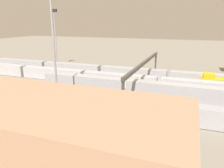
# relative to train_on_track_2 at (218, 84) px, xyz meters

# --- Properties ---
(ground_plane) EXTENTS (400.00, 400.00, 0.00)m
(ground_plane) POSITION_rel_train_on_track_2_xyz_m (24.10, 7.50, -2.16)
(ground_plane) COLOR gray
(track_bed_0) EXTENTS (140.00, 2.80, 0.12)m
(track_bed_0) POSITION_rel_train_on_track_2_xyz_m (24.10, -10.00, -2.10)
(track_bed_0) COLOR #3D3833
(track_bed_0) RESTS_ON ground_plane
(track_bed_1) EXTENTS (140.00, 2.80, 0.12)m
(track_bed_1) POSITION_rel_train_on_track_2_xyz_m (24.10, -5.00, -2.10)
(track_bed_1) COLOR #4C443D
(track_bed_1) RESTS_ON ground_plane
(track_bed_2) EXTENTS (140.00, 2.80, 0.12)m
(track_bed_2) POSITION_rel_train_on_track_2_xyz_m (24.10, -0.00, -2.10)
(track_bed_2) COLOR #3D3833
(track_bed_2) RESTS_ON ground_plane
(track_bed_3) EXTENTS (140.00, 2.80, 0.12)m
(track_bed_3) POSITION_rel_train_on_track_2_xyz_m (24.10, 5.00, -2.10)
(track_bed_3) COLOR #4C443D
(track_bed_3) RESTS_ON ground_plane
(track_bed_4) EXTENTS (140.00, 2.80, 0.12)m
(track_bed_4) POSITION_rel_train_on_track_2_xyz_m (24.10, 10.00, -2.10)
(track_bed_4) COLOR #3D3833
(track_bed_4) RESTS_ON ground_plane
(track_bed_5) EXTENTS (140.00, 2.80, 0.12)m
(track_bed_5) POSITION_rel_train_on_track_2_xyz_m (24.10, 15.00, -2.10)
(track_bed_5) COLOR #3D3833
(track_bed_5) RESTS_ON ground_plane
(track_bed_6) EXTENTS (140.00, 2.80, 0.12)m
(track_bed_6) POSITION_rel_train_on_track_2_xyz_m (24.10, 20.00, -2.10)
(track_bed_6) COLOR #3D3833
(track_bed_6) RESTS_ON ground_plane
(track_bed_7) EXTENTS (140.00, 2.80, 0.12)m
(track_bed_7) POSITION_rel_train_on_track_2_xyz_m (24.10, 25.00, -2.10)
(track_bed_7) COLOR #4C443D
(track_bed_7) RESTS_ON ground_plane
(train_on_track_2) EXTENTS (10.00, 3.00, 5.00)m
(train_on_track_2) POSITION_rel_train_on_track_2_xyz_m (0.00, 0.00, 0.00)
(train_on_track_2) COLOR gold
(train_on_track_2) RESTS_ON ground_plane
(train_on_track_5) EXTENTS (71.40, 3.00, 5.00)m
(train_on_track_5) POSITION_rel_train_on_track_2_xyz_m (11.10, 15.00, 0.46)
(train_on_track_5) COLOR #B7BABF
(train_on_track_5) RESTS_ON ground_plane
(train_on_track_7) EXTENTS (90.60, 3.00, 4.40)m
(train_on_track_7) POSITION_rel_train_on_track_2_xyz_m (20.88, 25.00, -0.07)
(train_on_track_7) COLOR black
(train_on_track_7) RESTS_ON ground_plane
(train_on_track_1) EXTENTS (95.60, 3.00, 3.80)m
(train_on_track_1) POSITION_rel_train_on_track_2_xyz_m (38.67, -5.00, -0.14)
(train_on_track_1) COLOR #B7BABF
(train_on_track_1) RESTS_ON ground_plane
(train_on_track_3) EXTENTS (114.80, 3.00, 4.40)m
(train_on_track_3) POSITION_rel_train_on_track_2_xyz_m (29.52, 5.00, -0.08)
(train_on_track_3) COLOR #285193
(train_on_track_3) RESTS_ON ground_plane
(light_mast_0) EXTENTS (2.80, 0.70, 24.33)m
(light_mast_0) POSITION_rel_train_on_track_2_xyz_m (63.14, -13.62, 13.59)
(light_mast_0) COLOR #9EA0A5
(light_mast_0) RESTS_ON ground_plane
(light_mast_1) EXTENTS (2.80, 0.70, 27.24)m
(light_mast_1) POSITION_rel_train_on_track_2_xyz_m (35.49, 27.26, 15.20)
(light_mast_1) COLOR #9EA0A5
(light_mast_1) RESTS_ON ground_plane
(signal_gantry) EXTENTS (0.70, 40.00, 8.80)m
(signal_gantry) POSITION_rel_train_on_track_2_xyz_m (20.04, 7.50, 5.58)
(signal_gantry) COLOR #4C4742
(signal_gantry) RESTS_ON ground_plane
(maintenance_shed) EXTENTS (39.80, 14.47, 10.33)m
(maintenance_shed) POSITION_rel_train_on_track_2_xyz_m (26.34, 46.82, 3.01)
(maintenance_shed) COLOR tan
(maintenance_shed) RESTS_ON ground_plane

